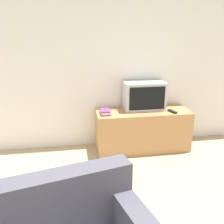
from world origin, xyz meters
TOP-DOWN VIEW (x-y plane):
  - wall_back at (0.00, 3.03)m, footprint 9.00×0.06m
  - tv_stand at (0.72, 2.73)m, footprint 1.35×0.50m
  - television at (0.75, 2.82)m, footprint 0.59×0.32m
  - book_stack at (0.16, 2.67)m, footprint 0.15×0.20m
  - remote_on_stand at (1.11, 2.60)m, footprint 0.10×0.17m

SIDE VIEW (x-z plane):
  - tv_stand at x=0.72m, z-range 0.00..0.59m
  - remote_on_stand at x=1.11m, z-range 0.59..0.62m
  - book_stack at x=0.16m, z-range 0.59..0.66m
  - television at x=0.75m, z-range 0.59..1.00m
  - wall_back at x=0.00m, z-range 0.00..2.60m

